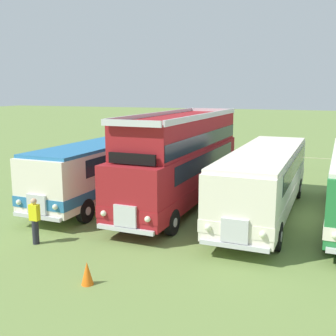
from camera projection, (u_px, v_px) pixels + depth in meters
ground_plane at (309, 219)px, 18.13m from camera, size 200.00×200.00×0.00m
bus_first_in_row at (109, 165)px, 21.39m from camera, size 2.93×11.34×2.99m
bus_second_in_row at (181, 158)px, 19.79m from camera, size 2.94×11.25×4.52m
bus_third_in_row at (265, 177)px, 18.36m from camera, size 2.86×11.37×2.99m
cone_near_end at (87, 273)px, 11.99m from camera, size 0.36×0.36×0.70m
marshal_person at (35, 221)px, 15.07m from camera, size 0.36×0.24×1.73m
rope_fence_line at (316, 161)px, 28.45m from camera, size 25.97×0.08×1.05m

